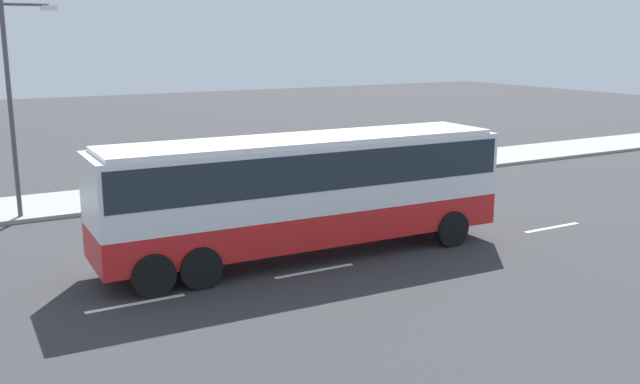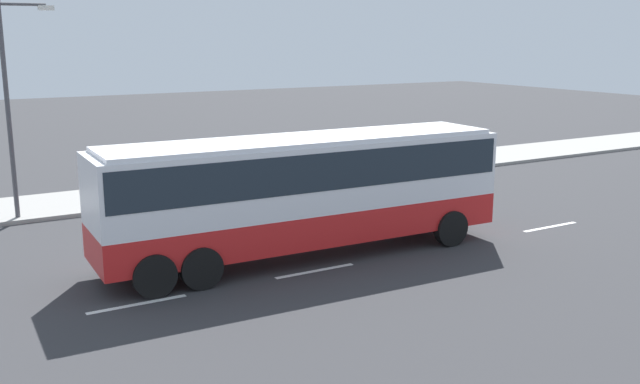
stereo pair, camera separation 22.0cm
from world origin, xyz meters
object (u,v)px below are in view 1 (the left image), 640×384
pedestrian_near_curb (294,161)px  street_lamp (15,95)px  pedestrian_at_crossing (184,171)px  coach_bus (305,183)px

pedestrian_near_curb → street_lamp: bearing=-80.5°
pedestrian_near_curb → pedestrian_at_crossing: size_ratio=1.16×
street_lamp → pedestrian_near_curb: bearing=-0.4°
coach_bus → pedestrian_at_crossing: coach_bus is taller
coach_bus → street_lamp: size_ratio=1.65×
pedestrian_near_curb → pedestrian_at_crossing: pedestrian_near_curb is taller
coach_bus → pedestrian_near_curb: coach_bus is taller
pedestrian_at_crossing → street_lamp: street_lamp is taller
pedestrian_near_curb → street_lamp: street_lamp is taller
street_lamp → pedestrian_at_crossing: bearing=8.7°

